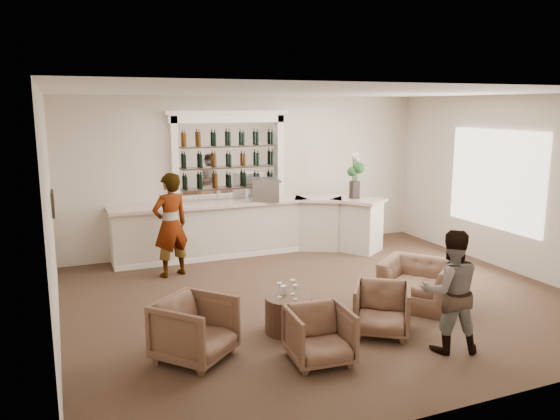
% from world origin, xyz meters
% --- Properties ---
extents(ground, '(8.00, 8.00, 0.00)m').
position_xyz_m(ground, '(0.00, 0.00, 0.00)').
color(ground, '#4E3827').
rests_on(ground, ground).
extents(room_shell, '(8.04, 7.02, 3.32)m').
position_xyz_m(room_shell, '(0.16, 0.71, 2.34)').
color(room_shell, beige).
rests_on(room_shell, ground).
extents(bar_counter, '(5.72, 1.80, 1.14)m').
position_xyz_m(bar_counter, '(-0.16, 3.00, 0.57)').
color(bar_counter, beige).
rests_on(bar_counter, ground).
extents(back_bar_alcove, '(2.64, 0.25, 3.00)m').
position_xyz_m(back_bar_alcove, '(-0.50, 3.41, 2.03)').
color(back_bar_alcove, white).
rests_on(back_bar_alcove, ground).
extents(cocktail_table, '(0.66, 0.66, 0.50)m').
position_xyz_m(cocktail_table, '(-1.04, -0.99, 0.25)').
color(cocktail_table, '#43271D').
rests_on(cocktail_table, ground).
extents(sommelier, '(0.81, 0.66, 1.92)m').
position_xyz_m(sommelier, '(-2.03, 2.15, 0.96)').
color(sommelier, gray).
rests_on(sommelier, ground).
extents(guest, '(0.93, 0.83, 1.59)m').
position_xyz_m(guest, '(0.61, -2.33, 0.79)').
color(guest, gray).
rests_on(guest, ground).
extents(armchair_left, '(1.19, 1.20, 0.78)m').
position_xyz_m(armchair_left, '(-2.45, -1.34, 0.39)').
color(armchair_left, brown).
rests_on(armchair_left, ground).
extents(armchair_center, '(0.79, 0.81, 0.69)m').
position_xyz_m(armchair_center, '(-1.06, -1.99, 0.34)').
color(armchair_center, brown).
rests_on(armchair_center, ground).
extents(armchair_right, '(1.05, 1.06, 0.70)m').
position_xyz_m(armchair_right, '(0.12, -1.56, 0.35)').
color(armchair_right, brown).
rests_on(armchair_right, ground).
extents(armchair_far, '(1.43, 1.46, 0.71)m').
position_xyz_m(armchair_far, '(1.24, -0.85, 0.36)').
color(armchair_far, brown).
rests_on(armchair_far, ground).
extents(espresso_machine, '(0.66, 0.61, 0.47)m').
position_xyz_m(espresso_machine, '(0.13, 2.91, 1.38)').
color(espresso_machine, '#BDBDC2').
rests_on(espresso_machine, bar_counter).
extents(flower_vase, '(0.26, 0.26, 0.98)m').
position_xyz_m(flower_vase, '(2.00, 2.48, 1.69)').
color(flower_vase, black).
rests_on(flower_vase, bar_counter).
extents(wine_glass_bar_left, '(0.07, 0.07, 0.21)m').
position_xyz_m(wine_glass_bar_left, '(-0.62, 2.98, 1.25)').
color(wine_glass_bar_left, white).
rests_on(wine_glass_bar_left, bar_counter).
extents(wine_glass_bar_right, '(0.07, 0.07, 0.21)m').
position_xyz_m(wine_glass_bar_right, '(-1.04, 2.95, 1.25)').
color(wine_glass_bar_right, white).
rests_on(wine_glass_bar_right, bar_counter).
extents(wine_glass_tbl_a, '(0.07, 0.07, 0.21)m').
position_xyz_m(wine_glass_tbl_a, '(-1.16, -0.96, 0.60)').
color(wine_glass_tbl_a, white).
rests_on(wine_glass_tbl_a, cocktail_table).
extents(wine_glass_tbl_b, '(0.07, 0.07, 0.21)m').
position_xyz_m(wine_glass_tbl_b, '(-0.94, -0.91, 0.60)').
color(wine_glass_tbl_b, white).
rests_on(wine_glass_tbl_b, cocktail_table).
extents(wine_glass_tbl_c, '(0.07, 0.07, 0.21)m').
position_xyz_m(wine_glass_tbl_c, '(-1.00, -1.12, 0.60)').
color(wine_glass_tbl_c, white).
rests_on(wine_glass_tbl_c, cocktail_table).
extents(napkin_holder, '(0.08, 0.08, 0.12)m').
position_xyz_m(napkin_holder, '(-1.06, -0.85, 0.56)').
color(napkin_holder, silver).
rests_on(napkin_holder, cocktail_table).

